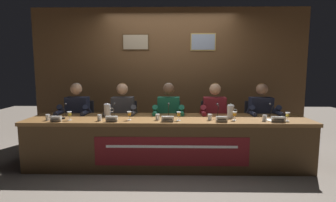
{
  "coord_description": "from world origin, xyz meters",
  "views": [
    {
      "loc": [
        0.07,
        -3.82,
        1.46
      ],
      "look_at": [
        0.0,
        0.0,
        0.97
      ],
      "focal_mm": 28.03,
      "sensor_mm": 36.0,
      "label": 1
    }
  ],
  "objects": [
    {
      "name": "panelist_far_right",
      "position": [
        1.52,
        0.4,
        0.7
      ],
      "size": [
        0.51,
        0.48,
        1.21
      ],
      "color": "black",
      "rests_on": "ground_plane"
    },
    {
      "name": "water_pitcher_left_side",
      "position": [
        -0.92,
        0.08,
        0.82
      ],
      "size": [
        0.15,
        0.1,
        0.21
      ],
      "color": "silver",
      "rests_on": "conference_table"
    },
    {
      "name": "chair_far_left",
      "position": [
        -1.52,
        0.59,
        0.43
      ],
      "size": [
        0.44,
        0.45,
        0.88
      ],
      "color": "black",
      "rests_on": "ground_plane"
    },
    {
      "name": "chair_right",
      "position": [
        0.76,
        0.59,
        0.43
      ],
      "size": [
        0.44,
        0.45,
        0.88
      ],
      "color": "black",
      "rests_on": "ground_plane"
    },
    {
      "name": "ground_plane",
      "position": [
        0.0,
        0.0,
        0.0
      ],
      "size": [
        12.0,
        12.0,
        0.0
      ],
      "primitive_type": "plane",
      "color": "#70665B"
    },
    {
      "name": "microphone_left",
      "position": [
        -0.8,
        -0.04,
        0.8
      ],
      "size": [
        0.06,
        0.17,
        0.22
      ],
      "color": "black",
      "rests_on": "conference_table"
    },
    {
      "name": "conference_table",
      "position": [
        0.0,
        -0.12,
        0.51
      ],
      "size": [
        4.11,
        0.82,
        0.72
      ],
      "color": "brown",
      "rests_on": "ground_plane"
    },
    {
      "name": "microphone_right",
      "position": [
        0.73,
        -0.08,
        0.8
      ],
      "size": [
        0.06,
        0.17,
        0.22
      ],
      "color": "black",
      "rests_on": "conference_table"
    },
    {
      "name": "chair_far_right",
      "position": [
        1.52,
        0.59,
        0.43
      ],
      "size": [
        0.44,
        0.45,
        0.88
      ],
      "color": "black",
      "rests_on": "ground_plane"
    },
    {
      "name": "panelist_left",
      "position": [
        -0.76,
        0.4,
        0.7
      ],
      "size": [
        0.51,
        0.48,
        1.21
      ],
      "color": "black",
      "rests_on": "ground_plane"
    },
    {
      "name": "juice_glass_right",
      "position": [
        0.94,
        -0.17,
        0.81
      ],
      "size": [
        0.06,
        0.06,
        0.12
      ],
      "color": "white",
      "rests_on": "conference_table"
    },
    {
      "name": "juice_glass_far_left",
      "position": [
        -1.38,
        -0.21,
        0.81
      ],
      "size": [
        0.06,
        0.06,
        0.12
      ],
      "color": "white",
      "rests_on": "conference_table"
    },
    {
      "name": "water_pitcher_right_side",
      "position": [
        0.93,
        0.01,
        0.82
      ],
      "size": [
        0.15,
        0.1,
        0.21
      ],
      "color": "silver",
      "rests_on": "conference_table"
    },
    {
      "name": "juice_glass_far_right",
      "position": [
        1.66,
        -0.22,
        0.81
      ],
      "size": [
        0.06,
        0.06,
        0.12
      ],
      "color": "white",
      "rests_on": "conference_table"
    },
    {
      "name": "nameplate_left",
      "position": [
        -0.77,
        -0.3,
        0.76
      ],
      "size": [
        0.16,
        0.06,
        0.08
      ],
      "color": "white",
      "rests_on": "conference_table"
    },
    {
      "name": "wall_back_panelled",
      "position": [
        -0.0,
        1.38,
        1.3
      ],
      "size": [
        5.31,
        0.14,
        2.6
      ],
      "color": "brown",
      "rests_on": "ground_plane"
    },
    {
      "name": "microphone_center",
      "position": [
        0.01,
        -0.03,
        0.8
      ],
      "size": [
        0.06,
        0.17,
        0.22
      ],
      "color": "black",
      "rests_on": "conference_table"
    },
    {
      "name": "juice_glass_center",
      "position": [
        0.15,
        -0.2,
        0.81
      ],
      "size": [
        0.06,
        0.06,
        0.12
      ],
      "color": "white",
      "rests_on": "conference_table"
    },
    {
      "name": "water_cup_far_right",
      "position": [
        1.35,
        -0.22,
        0.76
      ],
      "size": [
        0.06,
        0.06,
        0.08
      ],
      "color": "silver",
      "rests_on": "conference_table"
    },
    {
      "name": "water_cup_center",
      "position": [
        -0.14,
        -0.18,
        0.76
      ],
      "size": [
        0.06,
        0.06,
        0.08
      ],
      "color": "silver",
      "rests_on": "conference_table"
    },
    {
      "name": "nameplate_far_right",
      "position": [
        1.51,
        -0.3,
        0.76
      ],
      "size": [
        0.19,
        0.06,
        0.08
      ],
      "color": "white",
      "rests_on": "conference_table"
    },
    {
      "name": "microphone_far_right",
      "position": [
        1.51,
        -0.04,
        0.8
      ],
      "size": [
        0.06,
        0.17,
        0.22
      ],
      "color": "black",
      "rests_on": "conference_table"
    },
    {
      "name": "nameplate_right",
      "position": [
        0.74,
        -0.29,
        0.76
      ],
      "size": [
        0.15,
        0.06,
        0.08
      ],
      "color": "white",
      "rests_on": "conference_table"
    },
    {
      "name": "chair_center",
      "position": [
        0.0,
        0.59,
        0.43
      ],
      "size": [
        0.44,
        0.45,
        0.88
      ],
      "color": "black",
      "rests_on": "ground_plane"
    },
    {
      "name": "water_cup_right",
      "position": [
        0.6,
        -0.17,
        0.76
      ],
      "size": [
        0.06,
        0.06,
        0.08
      ],
      "color": "silver",
      "rests_on": "conference_table"
    },
    {
      "name": "nameplate_center",
      "position": [
        0.0,
        -0.29,
        0.76
      ],
      "size": [
        0.17,
        0.06,
        0.08
      ],
      "color": "white",
      "rests_on": "conference_table"
    },
    {
      "name": "panelist_right",
      "position": [
        0.76,
        0.4,
        0.7
      ],
      "size": [
        0.51,
        0.48,
        1.21
      ],
      "color": "black",
      "rests_on": "ground_plane"
    },
    {
      "name": "chair_left",
      "position": [
        -0.76,
        0.59,
        0.43
      ],
      "size": [
        0.44,
        0.45,
        0.88
      ],
      "color": "black",
      "rests_on": "ground_plane"
    },
    {
      "name": "panelist_center",
      "position": [
        0.0,
        0.4,
        0.7
      ],
      "size": [
        0.51,
        0.48,
        1.21
      ],
      "color": "black",
      "rests_on": "ground_plane"
    },
    {
      "name": "juice_glass_left",
      "position": [
        -0.54,
        -0.19,
        0.81
      ],
      "size": [
        0.06,
        0.06,
        0.12
      ],
      "color": "white",
      "rests_on": "conference_table"
    },
    {
      "name": "microphone_far_left",
      "position": [
        -1.52,
        -0.08,
        0.8
      ],
      "size": [
        0.06,
        0.17,
        0.22
      ],
      "color": "black",
      "rests_on": "conference_table"
    },
    {
      "name": "nameplate_far_left",
      "position": [
        -1.54,
        -0.31,
        0.76
      ],
      "size": [
        0.15,
        0.06,
        0.08
      ],
      "color": "white",
      "rests_on": "conference_table"
    },
    {
      "name": "water_cup_far_left",
      "position": [
        -1.69,
        -0.22,
        0.76
      ],
      "size": [
        0.06,
        0.06,
        0.08
      ],
      "color": "silver",
      "rests_on": "conference_table"
    },
    {
      "name": "panelist_far_left",
      "position": [
        -1.52,
        0.4,
        0.7
      ],
      "size": [
        0.51,
        0.48,
        1.21
      ],
      "color": "black",
      "rests_on": "ground_plane"
    },
    {
      "name": "document_stack_far_right",
      "position": [
        1.49,
        -0.18,
        0.73
      ],
      "size": [
        0.23,
        0.19,
        0.01
      ],
      "color": "white",
      "rests_on": "conference_table"
    },
    {
      "name": "water_cup_left",
      "position": [
        -0.95,
        -0.24,
        0.76
      ],
      "size": [
        0.06,
        0.06,
        0.08
      ],
      "color": "silver",
      "rests_on": "conference_table"
    }
  ]
}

